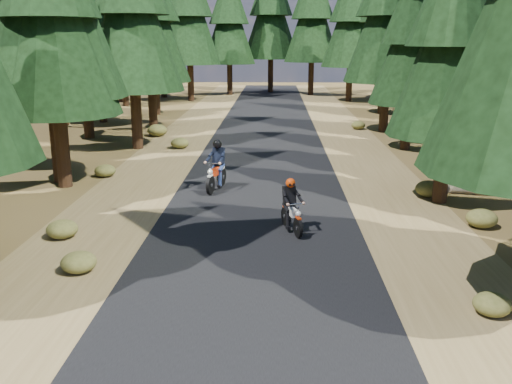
% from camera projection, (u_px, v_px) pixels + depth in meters
% --- Properties ---
extents(ground, '(120.00, 120.00, 0.00)m').
position_uv_depth(ground, '(254.00, 247.00, 15.01)').
color(ground, '#48381A').
rests_on(ground, ground).
extents(road, '(6.00, 100.00, 0.01)m').
position_uv_depth(road, '(259.00, 196.00, 19.83)').
color(road, black).
rests_on(road, ground).
extents(shoulder_l, '(3.20, 100.00, 0.01)m').
position_uv_depth(shoulder_l, '(128.00, 195.00, 19.98)').
color(shoulder_l, brown).
rests_on(shoulder_l, ground).
extents(shoulder_r, '(3.20, 100.00, 0.01)m').
position_uv_depth(shoulder_r, '(392.00, 198.00, 19.68)').
color(shoulder_r, brown).
rests_on(shoulder_r, ground).
extents(log_near, '(4.29, 4.22, 0.32)m').
position_uv_depth(log_near, '(473.00, 181.00, 21.42)').
color(log_near, '#4C4233').
rests_on(log_near, ground).
extents(log_far, '(3.49, 0.90, 0.24)m').
position_uv_depth(log_far, '(480.00, 192.00, 20.02)').
color(log_far, '#4C4233').
rests_on(log_far, ground).
extents(understory_shrubs, '(13.70, 29.85, 0.67)m').
position_uv_depth(understory_shrubs, '(257.00, 178.00, 21.38)').
color(understory_shrubs, '#474C1E').
rests_on(understory_shrubs, ground).
extents(rider_lead, '(0.99, 1.77, 1.52)m').
position_uv_depth(rider_lead, '(292.00, 214.00, 16.08)').
color(rider_lead, silver).
rests_on(rider_lead, road).
extents(rider_follow, '(1.05, 2.11, 1.81)m').
position_uv_depth(rider_follow, '(216.00, 174.00, 20.53)').
color(rider_follow, '#AB290B').
rests_on(rider_follow, road).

